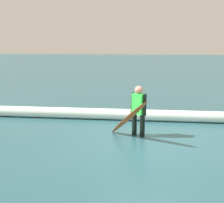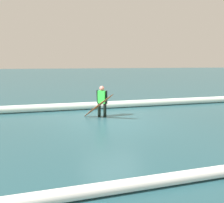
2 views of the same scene
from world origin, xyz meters
TOP-DOWN VIEW (x-y plane):
  - ground_plane at (0.00, 0.00)m, footprint 156.09×156.09m
  - surfer at (0.31, -0.87)m, footprint 0.45×0.42m
  - surfboard at (0.55, -0.49)m, footprint 1.27×1.46m
  - wave_crest_foreground at (0.03, -2.75)m, footprint 15.80×0.93m

SIDE VIEW (x-z plane):
  - ground_plane at x=0.00m, z-range 0.00..0.00m
  - wave_crest_foreground at x=0.03m, z-range 0.00..0.38m
  - surfboard at x=0.55m, z-range -0.02..1.19m
  - surfer at x=0.31m, z-range 0.08..1.49m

